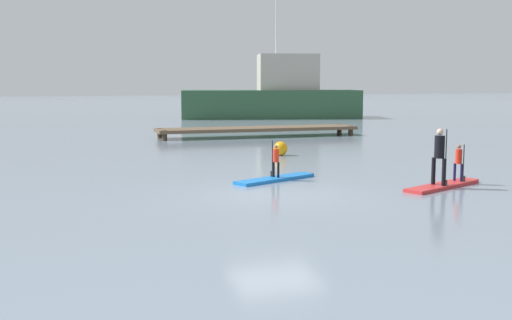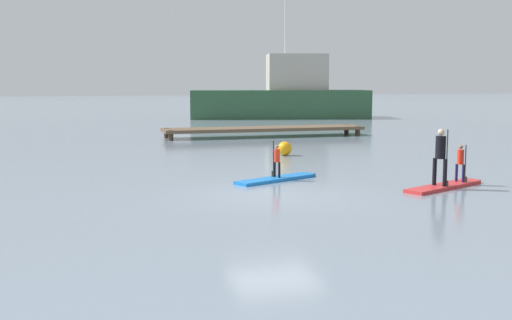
% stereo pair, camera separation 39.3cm
% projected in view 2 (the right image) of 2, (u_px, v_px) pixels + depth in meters
% --- Properties ---
extents(ground_plane, '(240.00, 240.00, 0.00)m').
position_uv_depth(ground_plane, '(274.00, 194.00, 17.69)').
color(ground_plane, gray).
extents(paddleboard_near, '(3.04, 1.84, 0.10)m').
position_uv_depth(paddleboard_near, '(277.00, 179.00, 20.08)').
color(paddleboard_near, blue).
rests_on(paddleboard_near, ground).
extents(paddler_child_solo, '(0.24, 0.35, 1.16)m').
position_uv_depth(paddler_child_solo, '(277.00, 159.00, 20.02)').
color(paddler_child_solo, black).
rests_on(paddler_child_solo, paddleboard_near).
extents(paddleboard_far, '(3.23, 1.90, 0.10)m').
position_uv_depth(paddleboard_far, '(445.00, 186.00, 18.70)').
color(paddleboard_far, red).
rests_on(paddleboard_far, ground).
extents(paddler_adult, '(0.39, 0.48, 1.66)m').
position_uv_depth(paddler_adult, '(441.00, 153.00, 18.36)').
color(paddler_adult, black).
rests_on(paddler_adult, paddleboard_far).
extents(paddler_child_front, '(0.26, 0.37, 1.13)m').
position_uv_depth(paddler_child_front, '(461.00, 161.00, 19.12)').
color(paddler_child_front, '#19194C').
rests_on(paddler_child_front, paddleboard_far).
extents(fishing_boat_white_large, '(15.55, 7.55, 11.64)m').
position_uv_depth(fishing_boat_white_large, '(283.00, 97.00, 53.81)').
color(fishing_boat_white_large, '#2D5638').
rests_on(fishing_boat_white_large, ground).
extents(floating_dock, '(11.41, 2.14, 0.54)m').
position_uv_depth(floating_dock, '(264.00, 129.00, 35.72)').
color(floating_dock, brown).
rests_on(floating_dock, ground).
extents(mooring_buoy_mid, '(0.60, 0.60, 0.60)m').
position_uv_depth(mooring_buoy_mid, '(285.00, 149.00, 26.75)').
color(mooring_buoy_mid, orange).
rests_on(mooring_buoy_mid, ground).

